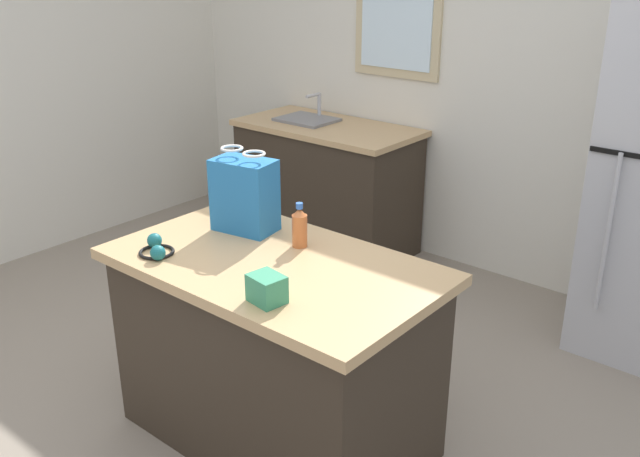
{
  "coord_description": "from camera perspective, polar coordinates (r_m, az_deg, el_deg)",
  "views": [
    {
      "loc": [
        2.04,
        -1.78,
        2.08
      ],
      "look_at": [
        0.23,
        0.41,
        0.93
      ],
      "focal_mm": 39.21,
      "sensor_mm": 36.0,
      "label": 1
    }
  ],
  "objects": [
    {
      "name": "back_wall",
      "position": [
        4.68,
        13.61,
        12.85
      ],
      "size": [
        5.19,
        0.13,
        2.76
      ],
      "color": "silver",
      "rests_on": "ground"
    },
    {
      "name": "small_box",
      "position": [
        2.53,
        -4.37,
        -4.93
      ],
      "size": [
        0.14,
        0.12,
        0.11
      ],
      "primitive_type": "cube",
      "rotation": [
        0.0,
        0.0,
        -0.15
      ],
      "color": "#388E66",
      "rests_on": "kitchen_island"
    },
    {
      "name": "ground",
      "position": [
        3.41,
        -7.59,
        -15.73
      ],
      "size": [
        6.22,
        6.22,
        0.0
      ],
      "primitive_type": "plane",
      "color": "gray"
    },
    {
      "name": "sink_counter",
      "position": [
        5.1,
        0.54,
        3.62
      ],
      "size": [
        1.31,
        0.66,
        1.1
      ],
      "color": "#33281E",
      "rests_on": "ground"
    },
    {
      "name": "kitchen_island",
      "position": [
        3.08,
        -3.62,
        -10.04
      ],
      "size": [
        1.39,
        0.82,
        0.88
      ],
      "color": "#33281E",
      "rests_on": "ground"
    },
    {
      "name": "ear_defenders",
      "position": [
        3.01,
        -13.21,
        -1.6
      ],
      "size": [
        0.21,
        0.21,
        0.06
      ],
      "color": "black",
      "rests_on": "kitchen_island"
    },
    {
      "name": "shopping_bag",
      "position": [
        3.14,
        -6.17,
        2.76
      ],
      "size": [
        0.3,
        0.21,
        0.38
      ],
      "color": "#236BAD",
      "rests_on": "kitchen_island"
    },
    {
      "name": "bottle",
      "position": [
        2.98,
        -1.67,
        0.09
      ],
      "size": [
        0.07,
        0.07,
        0.2
      ],
      "color": "#C66633",
      "rests_on": "kitchen_island"
    }
  ]
}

